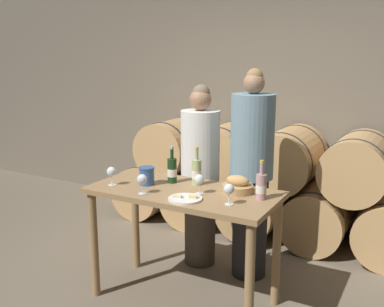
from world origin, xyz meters
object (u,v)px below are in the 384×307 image
blue_crock (147,175)px  wine_glass_left (142,180)px  tasting_table (183,208)px  wine_bottle_red (172,170)px  person_left (200,176)px  wine_bottle_rose (261,186)px  cheese_plate (185,199)px  wine_glass_center (199,180)px  wine_glass_right (229,190)px  wine_glass_far_left (111,172)px  wine_bottle_white (197,172)px  bread_basket (238,186)px  person_right (251,175)px

blue_crock → wine_glass_left: (0.10, -0.20, 0.03)m
tasting_table → wine_bottle_red: 0.32m
tasting_table → wine_bottle_red: bearing=143.4°
tasting_table → person_left: person_left is taller
tasting_table → wine_bottle_rose: size_ratio=5.10×
wine_bottle_red → cheese_plate: (0.30, -0.32, -0.09)m
wine_glass_center → person_left: bearing=117.0°
tasting_table → wine_glass_right: wine_glass_right is taller
wine_glass_far_left → wine_bottle_white: bearing=29.4°
wine_bottle_rose → bread_basket: size_ratio=1.21×
person_left → wine_glass_left: person_left is taller
wine_bottle_rose → wine_glass_left: wine_bottle_rose is taller
person_right → blue_crock: size_ratio=12.70×
wine_glass_far_left → person_left: bearing=65.6°
person_left → person_right: 0.48m
bread_basket → wine_glass_center: (-0.23, -0.16, 0.06)m
wine_bottle_white → wine_glass_far_left: (-0.57, -0.32, 0.00)m
tasting_table → bread_basket: size_ratio=6.16×
tasting_table → wine_glass_center: size_ratio=9.75×
bread_basket → wine_glass_far_left: (-0.92, -0.29, 0.06)m
cheese_plate → wine_glass_far_left: 0.67m
wine_bottle_red → wine_glass_far_left: (-0.37, -0.28, 0.00)m
wine_bottle_rose → wine_glass_right: wine_bottle_rose is taller
tasting_table → cheese_plate: 0.27m
wine_glass_center → wine_glass_right: 0.31m
blue_crock → wine_glass_left: 0.23m
wine_bottle_rose → wine_glass_far_left: 1.14m
bread_basket → wine_glass_center: size_ratio=1.58×
blue_crock → cheese_plate: size_ratio=0.59×
wine_bottle_rose → wine_bottle_white: bearing=170.5°
person_right → bread_basket: size_ratio=7.73×
wine_bottle_rose → blue_crock: (-0.89, -0.09, -0.02)m
person_left → wine_glass_right: person_left is taller
person_left → bread_basket: person_left is taller
wine_bottle_red → wine_glass_center: wine_bottle_red is taller
wine_bottle_rose → wine_glass_center: 0.44m
wine_glass_far_left → wine_glass_right: bearing=0.9°
wine_bottle_rose → wine_glass_far_left: (-1.12, -0.23, 0.01)m
person_left → wine_glass_left: (-0.03, -0.85, 0.17)m
person_left → wine_glass_center: (0.33, -0.65, 0.17)m
wine_glass_center → tasting_table: bearing=170.4°
person_right → wine_glass_center: size_ratio=12.22×
person_left → bread_basket: bearing=-41.3°
person_left → bread_basket: size_ratio=7.10×
cheese_plate → wine_glass_far_left: (-0.67, 0.04, 0.09)m
wine_bottle_red → blue_crock: size_ratio=2.09×
person_left → wine_bottle_rose: (0.76, -0.56, 0.16)m
cheese_plate → wine_glass_center: 0.19m
blue_crock → wine_bottle_white: bearing=27.9°
blue_crock → wine_glass_right: wine_glass_right is taller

